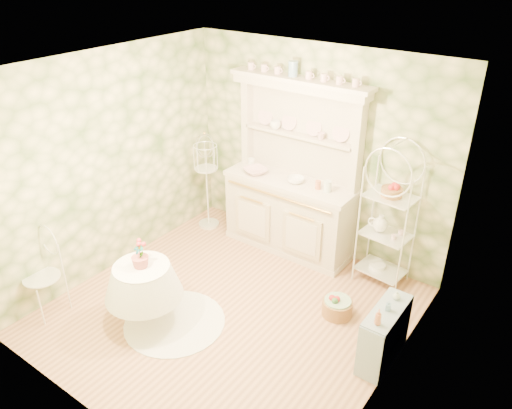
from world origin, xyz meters
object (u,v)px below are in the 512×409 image
Objects in this scene: bakers_rack at (389,213)px; side_shelf at (384,333)px; floor_basket at (337,307)px; birdcage_stand at (207,181)px; kitchen_dresser at (290,170)px; cafe_chair at (42,279)px; round_table at (145,297)px.

bakers_rack is 2.48× the size of side_shelf.
birdcage_stand is at bearing 164.62° from floor_basket.
kitchen_dresser is at bearing 144.37° from floor_basket.
cafe_chair is at bearing -145.46° from floor_basket.
floor_basket is at bearing -15.38° from birdcage_stand.
bakers_rack reaches higher than side_shelf.
bakers_rack is 2.90m from round_table.
kitchen_dresser reaches higher than cafe_chair.
bakers_rack is 2.61m from birdcage_stand.
side_shelf is at bearing -26.46° from floor_basket.
birdcage_stand is (-3.14, 1.01, 0.40)m from side_shelf.
side_shelf is 3.32m from birdcage_stand.
round_table is at bearing -122.62° from bakers_rack.
birdcage_stand is at bearing -168.92° from bakers_rack.
round_table reaches higher than floor_basket.
kitchen_dresser is 3.69× the size of round_table.
round_table is (-1.78, -2.21, -0.62)m from bakers_rack.
bakers_rack reaches higher than floor_basket.
cafe_chair is 3.28m from floor_basket.
kitchen_dresser is 2.37m from round_table.
cafe_chair is 2.81× the size of floor_basket.
side_shelf is 3.69m from cafe_chair.
birdcage_stand is (0.22, 2.53, 0.29)m from cafe_chair.
round_table is 2.05× the size of floor_basket.
cafe_chair is (-1.48, -2.72, -0.72)m from kitchen_dresser.
cafe_chair is 2.56m from birdcage_stand.
floor_basket is at bearing 38.31° from round_table.
kitchen_dresser is at bearing 8.42° from birdcage_stand.
side_shelf is 0.52× the size of birdcage_stand.
bakers_rack reaches higher than round_table.
kitchen_dresser is 1.82m from floor_basket.
cafe_chair is at bearing -152.30° from round_table.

